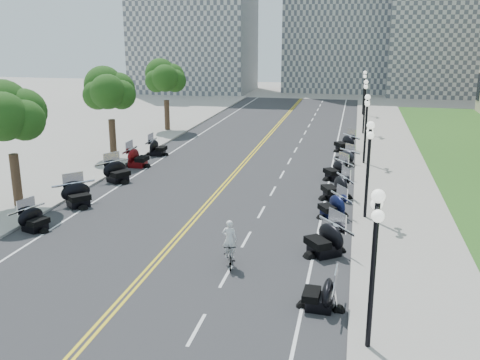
# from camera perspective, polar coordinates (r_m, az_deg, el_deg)

# --- Properties ---
(ground) EXTENTS (160.00, 160.00, 0.00)m
(ground) POSITION_cam_1_polar(r_m,az_deg,el_deg) (25.80, -6.34, -5.76)
(ground) COLOR gray
(road) EXTENTS (16.00, 90.00, 0.01)m
(road) POSITION_cam_1_polar(r_m,az_deg,el_deg) (34.93, -1.15, 0.05)
(road) COLOR #333335
(road) RESTS_ON ground
(centerline_yellow_a) EXTENTS (0.12, 90.00, 0.00)m
(centerline_yellow_a) POSITION_cam_1_polar(r_m,az_deg,el_deg) (34.95, -1.34, 0.07)
(centerline_yellow_a) COLOR yellow
(centerline_yellow_a) RESTS_ON road
(centerline_yellow_b) EXTENTS (0.12, 90.00, 0.00)m
(centerline_yellow_b) POSITION_cam_1_polar(r_m,az_deg,el_deg) (34.90, -0.96, 0.05)
(centerline_yellow_b) COLOR yellow
(centerline_yellow_b) RESTS_ON road
(edge_line_north) EXTENTS (0.12, 90.00, 0.00)m
(edge_line_north) POSITION_cam_1_polar(r_m,az_deg,el_deg) (34.06, 9.38, -0.55)
(edge_line_north) COLOR white
(edge_line_north) RESTS_ON road
(edge_line_south) EXTENTS (0.12, 90.00, 0.00)m
(edge_line_south) POSITION_cam_1_polar(r_m,az_deg,el_deg) (36.90, -10.87, 0.62)
(edge_line_south) COLOR white
(edge_line_south) RESTS_ON road
(lane_dash_4) EXTENTS (0.12, 2.00, 0.00)m
(lane_dash_4) POSITION_cam_1_polar(r_m,az_deg,el_deg) (18.04, -4.66, -15.61)
(lane_dash_4) COLOR white
(lane_dash_4) RESTS_ON road
(lane_dash_5) EXTENTS (0.12, 2.00, 0.00)m
(lane_dash_5) POSITION_cam_1_polar(r_m,az_deg,el_deg) (21.43, -1.52, -10.23)
(lane_dash_5) COLOR white
(lane_dash_5) RESTS_ON road
(lane_dash_6) EXTENTS (0.12, 2.00, 0.00)m
(lane_dash_6) POSITION_cam_1_polar(r_m,az_deg,el_deg) (25.00, 0.68, -6.34)
(lane_dash_6) COLOR white
(lane_dash_6) RESTS_ON road
(lane_dash_7) EXTENTS (0.12, 2.00, 0.00)m
(lane_dash_7) POSITION_cam_1_polar(r_m,az_deg,el_deg) (28.69, 2.29, -3.43)
(lane_dash_7) COLOR white
(lane_dash_7) RESTS_ON road
(lane_dash_8) EXTENTS (0.12, 2.00, 0.00)m
(lane_dash_8) POSITION_cam_1_polar(r_m,az_deg,el_deg) (32.45, 3.53, -1.18)
(lane_dash_8) COLOR white
(lane_dash_8) RESTS_ON road
(lane_dash_9) EXTENTS (0.12, 2.00, 0.00)m
(lane_dash_9) POSITION_cam_1_polar(r_m,az_deg,el_deg) (36.26, 4.51, 0.60)
(lane_dash_9) COLOR white
(lane_dash_9) RESTS_ON road
(lane_dash_10) EXTENTS (0.12, 2.00, 0.00)m
(lane_dash_10) POSITION_cam_1_polar(r_m,az_deg,el_deg) (40.11, 5.30, 2.03)
(lane_dash_10) COLOR white
(lane_dash_10) RESTS_ON road
(lane_dash_11) EXTENTS (0.12, 2.00, 0.00)m
(lane_dash_11) POSITION_cam_1_polar(r_m,az_deg,el_deg) (43.98, 5.95, 3.22)
(lane_dash_11) COLOR white
(lane_dash_11) RESTS_ON road
(lane_dash_12) EXTENTS (0.12, 2.00, 0.00)m
(lane_dash_12) POSITION_cam_1_polar(r_m,az_deg,el_deg) (47.88, 6.50, 4.21)
(lane_dash_12) COLOR white
(lane_dash_12) RESTS_ON road
(lane_dash_13) EXTENTS (0.12, 2.00, 0.00)m
(lane_dash_13) POSITION_cam_1_polar(r_m,az_deg,el_deg) (51.79, 6.97, 5.05)
(lane_dash_13) COLOR white
(lane_dash_13) RESTS_ON road
(lane_dash_14) EXTENTS (0.12, 2.00, 0.00)m
(lane_dash_14) POSITION_cam_1_polar(r_m,az_deg,el_deg) (55.71, 7.37, 5.78)
(lane_dash_14) COLOR white
(lane_dash_14) RESTS_ON road
(lane_dash_15) EXTENTS (0.12, 2.00, 0.00)m
(lane_dash_15) POSITION_cam_1_polar(r_m,az_deg,el_deg) (59.65, 7.72, 6.40)
(lane_dash_15) COLOR white
(lane_dash_15) RESTS_ON road
(lane_dash_16) EXTENTS (0.12, 2.00, 0.00)m
(lane_dash_16) POSITION_cam_1_polar(r_m,az_deg,el_deg) (63.59, 8.03, 6.95)
(lane_dash_16) COLOR white
(lane_dash_16) RESTS_ON road
(lane_dash_17) EXTENTS (0.12, 2.00, 0.00)m
(lane_dash_17) POSITION_cam_1_polar(r_m,az_deg,el_deg) (67.54, 8.30, 7.44)
(lane_dash_17) COLOR white
(lane_dash_17) RESTS_ON road
(lane_dash_18) EXTENTS (0.12, 2.00, 0.00)m
(lane_dash_18) POSITION_cam_1_polar(r_m,az_deg,el_deg) (71.49, 8.54, 7.87)
(lane_dash_18) COLOR white
(lane_dash_18) RESTS_ON road
(lane_dash_19) EXTENTS (0.12, 2.00, 0.00)m
(lane_dash_19) POSITION_cam_1_polar(r_m,az_deg,el_deg) (75.45, 8.76, 8.26)
(lane_dash_19) COLOR white
(lane_dash_19) RESTS_ON road
(sidewalk_north) EXTENTS (5.00, 90.00, 0.15)m
(sidewalk_north) POSITION_cam_1_polar(r_m,az_deg,el_deg) (34.12, 16.27, -0.84)
(sidewalk_north) COLOR #9E9991
(sidewalk_north) RESTS_ON ground
(sidewalk_south) EXTENTS (5.00, 90.00, 0.15)m
(sidewalk_south) POSITION_cam_1_polar(r_m,az_deg,el_deg) (38.65, -16.48, 1.03)
(sidewalk_south) COLOR #9E9991
(sidewalk_south) RESTS_ON ground
(distant_block_a) EXTENTS (18.00, 14.00, 26.00)m
(distant_block_a) POSITION_cam_1_polar(r_m,az_deg,el_deg) (88.67, -4.90, 17.85)
(distant_block_a) COLOR gray
(distant_block_a) RESTS_ON ground
(distant_block_c) EXTENTS (20.00, 14.00, 22.00)m
(distant_block_c) POSITION_cam_1_polar(r_m,az_deg,el_deg) (88.88, 22.31, 15.50)
(distant_block_c) COLOR gray
(distant_block_c) RESTS_ON ground
(street_lamp_1) EXTENTS (0.50, 1.20, 4.90)m
(street_lamp_1) POSITION_cam_1_polar(r_m,az_deg,el_deg) (16.21, 13.99, -9.47)
(street_lamp_1) COLOR black
(street_lamp_1) RESTS_ON sidewalk_north
(street_lamp_2) EXTENTS (0.50, 1.20, 4.90)m
(street_lamp_2) POSITION_cam_1_polar(r_m,az_deg,el_deg) (27.58, 13.47, 0.98)
(street_lamp_2) COLOR black
(street_lamp_2) RESTS_ON sidewalk_north
(street_lamp_3) EXTENTS (0.50, 1.20, 4.90)m
(street_lamp_3) POSITION_cam_1_polar(r_m,az_deg,el_deg) (39.32, 13.26, 5.27)
(street_lamp_3) COLOR black
(street_lamp_3) RESTS_ON sidewalk_north
(street_lamp_4) EXTENTS (0.50, 1.20, 4.90)m
(street_lamp_4) POSITION_cam_1_polar(r_m,az_deg,el_deg) (51.18, 13.14, 7.57)
(street_lamp_4) COLOR black
(street_lamp_4) RESTS_ON sidewalk_north
(street_lamp_5) EXTENTS (0.50, 1.20, 4.90)m
(street_lamp_5) POSITION_cam_1_polar(r_m,az_deg,el_deg) (63.10, 13.07, 9.01)
(street_lamp_5) COLOR black
(street_lamp_5) RESTS_ON sidewalk_north
(tree_2) EXTENTS (4.80, 4.80, 9.20)m
(tree_2) POSITION_cam_1_polar(r_m,az_deg,el_deg) (30.85, -23.38, 5.73)
(tree_2) COLOR #235619
(tree_2) RESTS_ON sidewalk_south
(tree_3) EXTENTS (4.80, 4.80, 9.20)m
(tree_3) POSITION_cam_1_polar(r_m,az_deg,el_deg) (41.10, -13.70, 8.70)
(tree_3) COLOR #235619
(tree_3) RESTS_ON sidewalk_south
(tree_4) EXTENTS (4.80, 4.80, 9.20)m
(tree_4) POSITION_cam_1_polar(r_m,az_deg,el_deg) (52.10, -7.92, 10.34)
(tree_4) COLOR #235619
(tree_4) RESTS_ON sidewalk_south
(motorcycle_n_4) EXTENTS (1.88, 1.88, 1.26)m
(motorcycle_n_4) POSITION_cam_1_polar(r_m,az_deg,el_deg) (19.10, 8.52, -11.73)
(motorcycle_n_4) COLOR black
(motorcycle_n_4) RESTS_ON road
(motorcycle_n_5) EXTENTS (3.08, 3.08, 1.54)m
(motorcycle_n_5) POSITION_cam_1_polar(r_m,az_deg,el_deg) (23.39, 9.00, -6.13)
(motorcycle_n_5) COLOR black
(motorcycle_n_5) RESTS_ON road
(motorcycle_n_6) EXTENTS (2.59, 2.59, 1.32)m
(motorcycle_n_6) POSITION_cam_1_polar(r_m,az_deg,el_deg) (28.10, 9.82, -2.67)
(motorcycle_n_6) COLOR black
(motorcycle_n_6) RESTS_ON road
(motorcycle_n_7) EXTENTS (2.86, 2.86, 1.51)m
(motorcycle_n_7) POSITION_cam_1_polar(r_m,az_deg,el_deg) (31.17, 10.14, -0.68)
(motorcycle_n_7) COLOR black
(motorcycle_n_7) RESTS_ON road
(motorcycle_n_8) EXTENTS (2.81, 2.81, 1.42)m
(motorcycle_n_8) POSITION_cam_1_polar(r_m,az_deg,el_deg) (35.32, 10.18, 1.16)
(motorcycle_n_8) COLOR black
(motorcycle_n_8) RESTS_ON road
(motorcycle_n_9) EXTENTS (2.52, 2.52, 1.25)m
(motorcycle_n_9) POSITION_cam_1_polar(r_m,az_deg,el_deg) (39.24, 11.09, 2.42)
(motorcycle_n_9) COLOR black
(motorcycle_n_9) RESTS_ON road
(motorcycle_n_10) EXTENTS (2.94, 2.94, 1.49)m
(motorcycle_n_10) POSITION_cam_1_polar(r_m,az_deg,el_deg) (43.88, 11.11, 3.96)
(motorcycle_n_10) COLOR black
(motorcycle_n_10) RESTS_ON road
(motorcycle_s_5) EXTENTS (2.28, 2.28, 1.26)m
(motorcycle_s_5) POSITION_cam_1_polar(r_m,az_deg,el_deg) (27.74, -21.10, -3.82)
(motorcycle_s_5) COLOR black
(motorcycle_s_5) RESTS_ON road
(motorcycle_s_6) EXTENTS (2.93, 2.93, 1.45)m
(motorcycle_s_6) POSITION_cam_1_polar(r_m,az_deg,el_deg) (30.76, -16.94, -1.40)
(motorcycle_s_6) COLOR black
(motorcycle_s_6) RESTS_ON road
(motorcycle_s_7) EXTENTS (2.93, 2.93, 1.49)m
(motorcycle_s_7) POSITION_cam_1_polar(r_m,az_deg,el_deg) (35.14, -12.95, 0.99)
(motorcycle_s_7) COLOR black
(motorcycle_s_7) RESTS_ON road
(motorcycle_s_8) EXTENTS (2.18, 2.18, 1.49)m
(motorcycle_s_8) POSITION_cam_1_polar(r_m,az_deg,el_deg) (38.80, -10.88, 2.47)
(motorcycle_s_8) COLOR #590A0C
(motorcycle_s_8) RESTS_ON road
(motorcycle_s_9) EXTENTS (1.99, 1.99, 1.37)m
(motorcycle_s_9) POSITION_cam_1_polar(r_m,az_deg,el_deg) (42.22, -8.78, 3.54)
(motorcycle_s_9) COLOR black
(motorcycle_s_9) RESTS_ON road
(bicycle) EXTENTS (0.95, 1.82, 1.05)m
(bicycle) POSITION_cam_1_polar(r_m,az_deg,el_deg) (22.12, -1.12, -7.91)
(bicycle) COLOR #A51414
(bicycle) RESTS_ON road
(cyclist_rider) EXTENTS (0.60, 0.40, 1.66)m
(cyclist_rider) POSITION_cam_1_polar(r_m,az_deg,el_deg) (21.62, -1.14, -4.62)
(cyclist_rider) COLOR silver
(cyclist_rider) RESTS_ON bicycle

